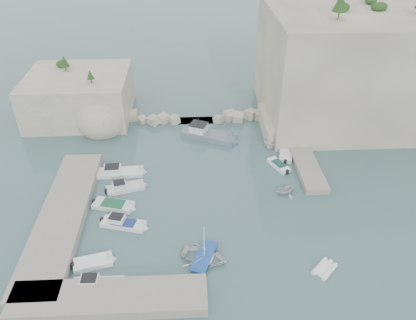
{
  "coord_description": "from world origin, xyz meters",
  "views": [
    {
      "loc": [
        -2.1,
        -36.44,
        31.93
      ],
      "look_at": [
        0.0,
        6.0,
        3.0
      ],
      "focal_mm": 35.0,
      "sensor_mm": 36.0,
      "label": 1
    }
  ],
  "objects_px": {
    "tender_east_a": "(285,193)",
    "tender_east_d": "(277,147)",
    "motorboat_e": "(94,264)",
    "motorboat_a": "(120,174)",
    "inflatable_dinghy": "(324,270)",
    "tender_east_c": "(286,154)",
    "tender_east_b": "(278,167)",
    "motorboat_c": "(114,207)",
    "motorboat_b": "(126,189)",
    "work_boat": "(209,138)",
    "motorboat_f": "(99,287)",
    "rowboat": "(204,259)",
    "motorboat_d": "(124,226)"
  },
  "relations": [
    {
      "from": "inflatable_dinghy",
      "to": "rowboat",
      "type": "bearing_deg",
      "value": 125.14
    },
    {
      "from": "motorboat_b",
      "to": "tender_east_a",
      "type": "height_order",
      "value": "tender_east_a"
    },
    {
      "from": "inflatable_dinghy",
      "to": "tender_east_c",
      "type": "distance_m",
      "value": 21.14
    },
    {
      "from": "motorboat_b",
      "to": "tender_east_b",
      "type": "relative_size",
      "value": 1.29
    },
    {
      "from": "motorboat_a",
      "to": "motorboat_b",
      "type": "distance_m",
      "value": 3.54
    },
    {
      "from": "motorboat_a",
      "to": "tender_east_a",
      "type": "relative_size",
      "value": 2.39
    },
    {
      "from": "motorboat_a",
      "to": "tender_east_d",
      "type": "distance_m",
      "value": 22.9
    },
    {
      "from": "motorboat_a",
      "to": "motorboat_b",
      "type": "bearing_deg",
      "value": -73.43
    },
    {
      "from": "tender_east_d",
      "to": "work_boat",
      "type": "bearing_deg",
      "value": 74.76
    },
    {
      "from": "tender_east_d",
      "to": "motorboat_b",
      "type": "bearing_deg",
      "value": 115.23
    },
    {
      "from": "motorboat_c",
      "to": "motorboat_d",
      "type": "xyz_separation_m",
      "value": [
        1.6,
        -3.32,
        0.0
      ]
    },
    {
      "from": "tender_east_d",
      "to": "motorboat_f",
      "type": "bearing_deg",
      "value": 139.54
    },
    {
      "from": "tender_east_a",
      "to": "tender_east_b",
      "type": "distance_m",
      "value": 5.67
    },
    {
      "from": "tender_east_b",
      "to": "tender_east_d",
      "type": "relative_size",
      "value": 0.97
    },
    {
      "from": "motorboat_e",
      "to": "work_boat",
      "type": "height_order",
      "value": "work_boat"
    },
    {
      "from": "motorboat_d",
      "to": "tender_east_c",
      "type": "xyz_separation_m",
      "value": [
        21.34,
        13.69,
        0.0
      ]
    },
    {
      "from": "motorboat_c",
      "to": "tender_east_a",
      "type": "height_order",
      "value": "tender_east_a"
    },
    {
      "from": "motorboat_d",
      "to": "inflatable_dinghy",
      "type": "bearing_deg",
      "value": -4.71
    },
    {
      "from": "inflatable_dinghy",
      "to": "motorboat_f",
      "type": "bearing_deg",
      "value": 137.04
    },
    {
      "from": "motorboat_e",
      "to": "tender_east_d",
      "type": "distance_m",
      "value": 31.2
    },
    {
      "from": "motorboat_e",
      "to": "work_boat",
      "type": "bearing_deg",
      "value": 48.65
    },
    {
      "from": "motorboat_b",
      "to": "motorboat_e",
      "type": "height_order",
      "value": "motorboat_b"
    },
    {
      "from": "tender_east_b",
      "to": "tender_east_c",
      "type": "distance_m",
      "value": 3.5
    },
    {
      "from": "motorboat_f",
      "to": "rowboat",
      "type": "bearing_deg",
      "value": 16.44
    },
    {
      "from": "motorboat_f",
      "to": "rowboat",
      "type": "distance_m",
      "value": 10.68
    },
    {
      "from": "tender_east_a",
      "to": "tender_east_d",
      "type": "relative_size",
      "value": 0.69
    },
    {
      "from": "tender_east_d",
      "to": "tender_east_a",
      "type": "bearing_deg",
      "value": 176.41
    },
    {
      "from": "tender_east_c",
      "to": "tender_east_d",
      "type": "distance_m",
      "value": 2.22
    },
    {
      "from": "motorboat_f",
      "to": "work_boat",
      "type": "bearing_deg",
      "value": 66.8
    },
    {
      "from": "motorboat_e",
      "to": "inflatable_dinghy",
      "type": "distance_m",
      "value": 23.3
    },
    {
      "from": "motorboat_e",
      "to": "tender_east_a",
      "type": "xyz_separation_m",
      "value": [
        21.84,
        10.42,
        0.0
      ]
    },
    {
      "from": "motorboat_a",
      "to": "rowboat",
      "type": "relative_size",
      "value": 1.38
    },
    {
      "from": "tender_east_d",
      "to": "inflatable_dinghy",
      "type": "bearing_deg",
      "value": -177.32
    },
    {
      "from": "motorboat_a",
      "to": "tender_east_a",
      "type": "distance_m",
      "value": 21.74
    },
    {
      "from": "motorboat_e",
      "to": "tender_east_c",
      "type": "bearing_deg",
      "value": 25.73
    },
    {
      "from": "motorboat_c",
      "to": "work_boat",
      "type": "xyz_separation_m",
      "value": [
        12.18,
        15.44,
        0.0
      ]
    },
    {
      "from": "motorboat_f",
      "to": "tender_east_b",
      "type": "height_order",
      "value": "motorboat_f"
    },
    {
      "from": "motorboat_c",
      "to": "motorboat_f",
      "type": "height_order",
      "value": "motorboat_f"
    },
    {
      "from": "motorboat_e",
      "to": "tender_east_d",
      "type": "relative_size",
      "value": 1.02
    },
    {
      "from": "motorboat_b",
      "to": "work_boat",
      "type": "bearing_deg",
      "value": 31.49
    },
    {
      "from": "motorboat_a",
      "to": "motorboat_f",
      "type": "bearing_deg",
      "value": -91.38
    },
    {
      "from": "motorboat_a",
      "to": "tender_east_c",
      "type": "relative_size",
      "value": 1.28
    },
    {
      "from": "motorboat_b",
      "to": "inflatable_dinghy",
      "type": "distance_m",
      "value": 25.59
    },
    {
      "from": "motorboat_b",
      "to": "work_boat",
      "type": "height_order",
      "value": "work_boat"
    },
    {
      "from": "motorboat_a",
      "to": "motorboat_f",
      "type": "height_order",
      "value": "same"
    },
    {
      "from": "motorboat_b",
      "to": "motorboat_e",
      "type": "relative_size",
      "value": 1.22
    },
    {
      "from": "motorboat_d",
      "to": "motorboat_a",
      "type": "bearing_deg",
      "value": 114.66
    },
    {
      "from": "motorboat_b",
      "to": "motorboat_c",
      "type": "distance_m",
      "value": 3.46
    },
    {
      "from": "motorboat_c",
      "to": "tender_east_c",
      "type": "xyz_separation_m",
      "value": [
        22.95,
        10.36,
        0.0
      ]
    },
    {
      "from": "tender_east_b",
      "to": "motorboat_c",
      "type": "bearing_deg",
      "value": 83.18
    }
  ]
}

